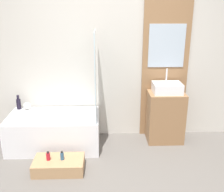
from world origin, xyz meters
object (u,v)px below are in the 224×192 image
at_px(vase_round_light, 27,106).
at_px(bottle_soap_secondary, 62,156).
at_px(sink, 167,88).
at_px(bathtub, 55,131).
at_px(vase_tall_dark, 19,103).
at_px(bottle_soap_primary, 48,156).
at_px(wooden_step_bench, 59,165).

bearing_deg(vase_round_light, bottle_soap_secondary, -54.22).
bearing_deg(sink, bathtub, -175.17).
xyz_separation_m(vase_tall_dark, bottle_soap_primary, (0.61, -0.92, -0.38)).
xyz_separation_m(bathtub, sink, (1.68, 0.14, 0.61)).
bearing_deg(bathtub, vase_tall_dark, 154.23).
bearing_deg(wooden_step_bench, vase_tall_dark, 128.45).
bearing_deg(sink, vase_tall_dark, 176.54).
xyz_separation_m(bottle_soap_primary, bottle_soap_secondary, (0.18, 0.00, 0.00)).
xyz_separation_m(vase_round_light, bottle_soap_primary, (0.47, -0.90, -0.34)).
distance_m(vase_tall_dark, vase_round_light, 0.14).
distance_m(sink, vase_round_light, 2.16).
xyz_separation_m(sink, bottle_soap_primary, (-1.66, -0.79, -0.65)).
distance_m(sink, bottle_soap_primary, 1.94).
bearing_deg(bottle_soap_primary, sink, 25.38).
distance_m(wooden_step_bench, bottle_soap_primary, 0.18).
height_order(wooden_step_bench, bottle_soap_primary, bottle_soap_primary).
xyz_separation_m(bathtub, vase_round_light, (-0.45, 0.26, 0.30)).
relative_size(wooden_step_bench, bottle_soap_primary, 5.45).
xyz_separation_m(wooden_step_bench, bottle_soap_secondary, (0.05, 0.00, 0.13)).
height_order(vase_tall_dark, bottle_soap_secondary, vase_tall_dark).
distance_m(bathtub, sink, 1.80).
height_order(bathtub, bottle_soap_secondary, bathtub).
bearing_deg(bathtub, wooden_step_bench, -76.45).
relative_size(sink, vase_round_light, 3.82).
bearing_deg(wooden_step_bench, bottle_soap_primary, 180.00).
xyz_separation_m(sink, bottle_soap_secondary, (-1.48, -0.79, -0.65)).
relative_size(sink, bottle_soap_secondary, 3.60).
bearing_deg(wooden_step_bench, bathtub, 103.55).
bearing_deg(wooden_step_bench, vase_round_light, 123.73).
height_order(sink, vase_round_light, sink).
bearing_deg(vase_round_light, vase_tall_dark, 170.69).
relative_size(wooden_step_bench, bottle_soap_secondary, 5.44).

